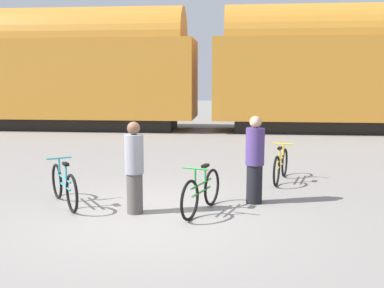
{
  "coord_description": "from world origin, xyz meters",
  "views": [
    {
      "loc": [
        1.43,
        -7.29,
        2.3
      ],
      "look_at": [
        0.62,
        0.89,
        1.1
      ],
      "focal_mm": 42.0,
      "sensor_mm": 36.0,
      "label": 1
    }
  ],
  "objects_px": {
    "freight_train": "(204,66)",
    "person_in_purple": "(255,160)",
    "bicycle_yellow": "(281,166)",
    "person_in_grey": "(134,168)",
    "bicycle_teal": "(64,186)",
    "bicycle_green": "(201,192)"
  },
  "relations": [
    {
      "from": "freight_train",
      "to": "person_in_grey",
      "type": "distance_m",
      "value": 12.71
    },
    {
      "from": "person_in_grey",
      "to": "bicycle_teal",
      "type": "bearing_deg",
      "value": -32.69
    },
    {
      "from": "bicycle_yellow",
      "to": "bicycle_green",
      "type": "xyz_separation_m",
      "value": [
        -1.59,
        -2.56,
        0.0
      ]
    },
    {
      "from": "freight_train",
      "to": "bicycle_teal",
      "type": "xyz_separation_m",
      "value": [
        -1.69,
        -12.2,
        -2.48
      ]
    },
    {
      "from": "bicycle_teal",
      "to": "freight_train",
      "type": "bearing_deg",
      "value": 82.13
    },
    {
      "from": "bicycle_teal",
      "to": "bicycle_green",
      "type": "bearing_deg",
      "value": -4.6
    },
    {
      "from": "freight_train",
      "to": "bicycle_teal",
      "type": "distance_m",
      "value": 12.56
    },
    {
      "from": "person_in_purple",
      "to": "bicycle_green",
      "type": "bearing_deg",
      "value": -40.18
    },
    {
      "from": "freight_train",
      "to": "person_in_grey",
      "type": "height_order",
      "value": "freight_train"
    },
    {
      "from": "bicycle_teal",
      "to": "person_in_purple",
      "type": "height_order",
      "value": "person_in_purple"
    },
    {
      "from": "bicycle_teal",
      "to": "bicycle_yellow",
      "type": "relative_size",
      "value": 0.87
    },
    {
      "from": "freight_train",
      "to": "person_in_purple",
      "type": "relative_size",
      "value": 30.38
    },
    {
      "from": "bicycle_yellow",
      "to": "bicycle_green",
      "type": "height_order",
      "value": "bicycle_green"
    },
    {
      "from": "bicycle_green",
      "to": "person_in_purple",
      "type": "height_order",
      "value": "person_in_purple"
    },
    {
      "from": "bicycle_green",
      "to": "bicycle_teal",
      "type": "bearing_deg",
      "value": 175.4
    },
    {
      "from": "freight_train",
      "to": "person_in_purple",
      "type": "height_order",
      "value": "freight_train"
    },
    {
      "from": "bicycle_teal",
      "to": "person_in_grey",
      "type": "bearing_deg",
      "value": -14.02
    },
    {
      "from": "bicycle_yellow",
      "to": "person_in_grey",
      "type": "distance_m",
      "value": 3.87
    },
    {
      "from": "freight_train",
      "to": "bicycle_yellow",
      "type": "bearing_deg",
      "value": -76.08
    },
    {
      "from": "freight_train",
      "to": "person_in_grey",
      "type": "relative_size",
      "value": 31.21
    },
    {
      "from": "freight_train",
      "to": "bicycle_teal",
      "type": "bearing_deg",
      "value": -97.87
    },
    {
      "from": "freight_train",
      "to": "bicycle_green",
      "type": "xyz_separation_m",
      "value": [
        0.85,
        -12.4,
        -2.48
      ]
    }
  ]
}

